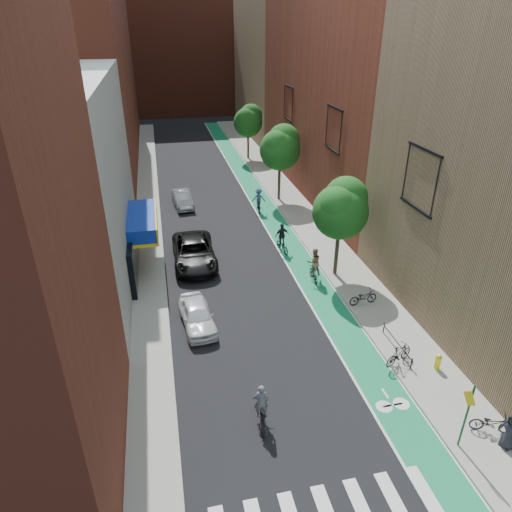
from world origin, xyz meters
TOP-DOWN VIEW (x-y plane):
  - ground at (0.00, 0.00)m, footprint 160.00×160.00m
  - bike_lane at (4.00, 26.00)m, footprint 2.00×68.00m
  - sidewalk_left at (-6.00, 26.00)m, footprint 2.00×68.00m
  - sidewalk_right at (6.50, 26.00)m, footprint 3.00×68.00m
  - building_left_white at (-11.00, 14.00)m, footprint 8.00×20.00m
  - building_left_far_red at (-11.00, 42.00)m, footprint 8.00×36.00m
  - building_right_mid_red at (12.00, 26.00)m, footprint 8.00×28.00m
  - building_right_far_tan at (12.00, 50.00)m, footprint 8.00×20.00m
  - building_far_closure at (0.00, 72.00)m, footprint 30.00×14.00m
  - tree_near at (5.65, 10.02)m, footprint 3.40×3.36m
  - tree_mid at (5.65, 24.02)m, footprint 3.55×3.53m
  - tree_far at (5.65, 38.02)m, footprint 3.30×3.25m
  - sign_pole at (5.38, -3.50)m, footprint 0.13×0.71m
  - parked_car_white at (-3.52, 6.47)m, footprint 1.94×4.06m
  - parked_car_black at (-3.00, 13.59)m, footprint 2.78×5.93m
  - parked_car_silver at (-3.00, 24.37)m, footprint 1.83×4.25m
  - cyclist_lead at (-1.68, -0.76)m, footprint 0.85×1.88m
  - cyclist_lane_near at (4.08, 9.80)m, footprint 0.89×1.56m
  - cyclist_lane_mid at (3.20, 14.07)m, footprint 1.07×1.84m
  - cyclist_lane_far at (3.20, 21.65)m, footprint 1.17×1.84m
  - parked_bike_near at (7.01, -3.18)m, footprint 1.75×1.16m
  - parked_bike_mid at (5.40, 1.29)m, footprint 1.75×1.10m
  - parked_bike_far at (5.88, 6.36)m, footprint 1.76×0.77m
  - pedestrian at (7.14, -3.94)m, footprint 0.68×0.89m
  - fire_hydrant at (6.99, 0.55)m, footprint 0.28×0.28m

SIDE VIEW (x-z plane):
  - ground at x=0.00m, z-range 0.00..0.00m
  - bike_lane at x=4.00m, z-range 0.00..0.01m
  - sidewalk_left at x=-6.00m, z-range 0.00..0.15m
  - sidewalk_right at x=6.50m, z-range 0.00..0.15m
  - fire_hydrant at x=6.99m, z-range 0.18..0.97m
  - parked_bike_near at x=7.01m, z-range 0.15..1.02m
  - parked_bike_far at x=5.88m, z-range 0.15..1.05m
  - cyclist_lead at x=-1.68m, z-range -0.33..1.62m
  - parked_bike_mid at x=5.40m, z-range 0.15..1.17m
  - parked_car_white at x=-3.52m, z-range 0.00..1.34m
  - parked_car_silver at x=-3.00m, z-range 0.00..1.36m
  - cyclist_lane_mid at x=3.20m, z-range -0.26..1.81m
  - parked_car_black at x=-3.00m, z-range 0.00..1.64m
  - cyclist_lane_far at x=3.20m, z-range -0.12..1.95m
  - pedestrian at x=7.14m, z-range 0.15..1.77m
  - cyclist_lane_near at x=4.08m, z-range -0.12..2.03m
  - sign_pole at x=5.38m, z-range 0.34..3.34m
  - tree_far at x=5.65m, z-range 1.40..7.60m
  - tree_near at x=5.65m, z-range 1.45..7.87m
  - tree_mid at x=5.65m, z-range 1.52..8.26m
  - building_left_white at x=-11.00m, z-range 0.00..12.00m
  - building_right_far_tan at x=12.00m, z-range 0.00..18.00m
  - building_far_closure at x=0.00m, z-range 0.00..20.00m
  - building_left_far_red at x=-11.00m, z-range 0.00..22.00m
  - building_right_mid_red at x=12.00m, z-range 0.00..22.00m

